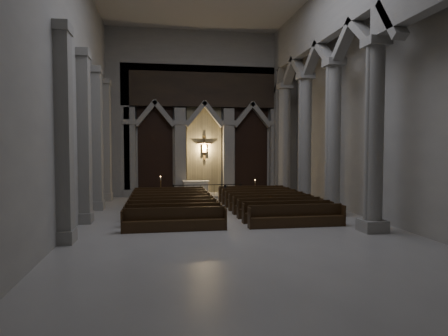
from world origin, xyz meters
name	(u,v)px	position (x,y,z in m)	size (l,w,h in m)	color
room	(233,57)	(0.00, 0.00, 7.60)	(24.00, 24.10, 12.00)	#A3A19B
sanctuary_wall	(204,105)	(0.00, 11.54, 6.62)	(14.00, 0.77, 12.00)	gray
right_arcade	(335,62)	(5.50, 1.33, 7.83)	(1.00, 24.00, 12.00)	gray
left_pilasters	(92,140)	(-6.75, 3.50, 3.91)	(0.60, 13.00, 8.03)	gray
sanctuary_step	(206,195)	(0.00, 10.60, 0.07)	(8.50, 2.60, 0.15)	gray
altar	(196,187)	(-0.71, 10.85, 0.63)	(1.88, 0.75, 0.96)	beige
altar_rail	(207,189)	(0.00, 9.81, 0.63)	(4.86, 0.09, 0.95)	black
candle_stand_left	(161,194)	(-3.24, 8.94, 0.44)	(0.27, 0.27, 1.63)	#B28037
candle_stand_right	(255,193)	(3.20, 8.86, 0.36)	(0.22, 0.22, 1.32)	#B28037
pews	(222,207)	(0.00, 3.32, 0.32)	(9.81, 9.19, 0.98)	black
worshipper	(225,193)	(0.92, 7.67, 0.57)	(0.41, 0.27, 1.13)	black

